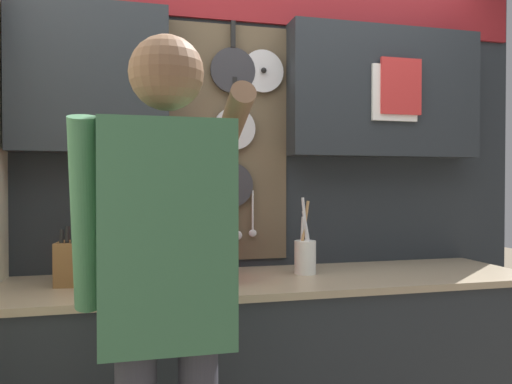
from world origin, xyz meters
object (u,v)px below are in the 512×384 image
Objects in this scene: utensil_crock at (305,255)px; microwave at (168,245)px; person at (167,278)px; knife_block at (71,263)px.

microwave is at bearing -179.84° from utensil_crock.
microwave is 0.73m from person.
microwave is 0.64m from utensil_crock.
person is (-0.69, -0.72, 0.05)m from utensil_crock.
utensil_crock is (0.64, 0.00, -0.06)m from microwave.
microwave is at bearing 85.84° from person.
person is at bearing -133.62° from utensil_crock.
microwave is 2.14× the size of knife_block.
microwave is 1.48× the size of utensil_crock.
microwave reaches higher than knife_block.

